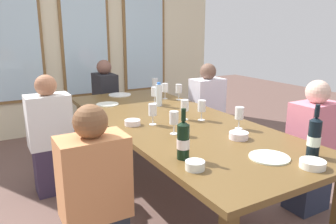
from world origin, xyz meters
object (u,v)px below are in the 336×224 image
at_px(tasting_bowl_2, 195,165).
at_px(seated_person_2, 51,138).
at_px(water_bottle, 159,95).
at_px(wine_glass_8, 153,111).
at_px(dining_table, 172,126).
at_px(seated_person_0, 95,203).
at_px(tasting_bowl_1, 133,122).
at_px(white_plate_2, 120,95).
at_px(white_plate_0, 107,104).
at_px(seated_person_1, 311,150).
at_px(wine_glass_5, 165,88).
at_px(seated_person_4, 106,104).
at_px(wine_bottle_1, 314,137).
at_px(wine_glass_4, 179,89).
at_px(wine_glass_3, 185,106).
at_px(seated_person_3, 207,112).
at_px(wine_glass_6, 154,92).
at_px(white_plate_1, 269,157).
at_px(wine_glass_0, 174,118).
at_px(wine_glass_1, 239,114).
at_px(tasting_bowl_3, 239,135).
at_px(wine_bottle_0, 183,140).
at_px(wine_glass_2, 202,107).

distance_m(tasting_bowl_2, seated_person_2, 1.70).
distance_m(water_bottle, wine_glass_8, 0.66).
bearing_deg(dining_table, seated_person_0, -143.85).
relative_size(tasting_bowl_1, seated_person_2, 0.12).
distance_m(white_plate_2, water_bottle, 0.73).
bearing_deg(wine_glass_8, seated_person_2, 133.76).
xyz_separation_m(white_plate_0, seated_person_1, (1.19, -1.54, -0.22)).
height_order(tasting_bowl_2, wine_glass_5, wine_glass_5).
relative_size(tasting_bowl_2, seated_person_4, 0.10).
bearing_deg(wine_glass_5, dining_table, -115.08).
bearing_deg(wine_bottle_1, wine_glass_4, 85.28).
bearing_deg(dining_table, wine_glass_5, 64.92).
relative_size(wine_glass_3, seated_person_4, 0.16).
bearing_deg(seated_person_3, wine_glass_6, -173.25).
bearing_deg(white_plate_1, wine_glass_0, 110.96).
distance_m(dining_table, wine_glass_0, 0.44).
xyz_separation_m(white_plate_1, wine_glass_5, (0.29, 1.81, 0.12)).
height_order(seated_person_0, seated_person_1, same).
bearing_deg(wine_glass_4, wine_glass_3, -118.00).
distance_m(white_plate_2, wine_glass_1, 1.73).
height_order(tasting_bowl_3, wine_glass_4, wine_glass_4).
bearing_deg(tasting_bowl_2, seated_person_4, 81.25).
height_order(wine_bottle_0, wine_glass_5, wine_bottle_0).
relative_size(wine_glass_1, seated_person_3, 0.16).
height_order(wine_glass_5, seated_person_4, seated_person_4).
distance_m(wine_glass_3, seated_person_0, 1.21).
xyz_separation_m(dining_table, white_plate_2, (0.00, 1.21, 0.06)).
bearing_deg(wine_bottle_0, wine_glass_2, 47.27).
xyz_separation_m(white_plate_0, seated_person_2, (-0.61, -0.15, -0.22)).
relative_size(white_plate_1, seated_person_2, 0.22).
bearing_deg(white_plate_0, white_plate_1, -78.88).
bearing_deg(tasting_bowl_2, wine_glass_3, 60.61).
height_order(wine_bottle_1, water_bottle, wine_bottle_1).
height_order(seated_person_2, seated_person_4, same).
distance_m(water_bottle, wine_glass_3, 0.56).
height_order(tasting_bowl_2, tasting_bowl_3, same).
relative_size(dining_table, white_plate_0, 12.12).
height_order(tasting_bowl_2, wine_glass_2, wine_glass_2).
bearing_deg(white_plate_2, wine_bottle_0, -100.98).
xyz_separation_m(seated_person_1, seated_person_2, (-1.80, 1.39, 0.00)).
bearing_deg(white_plate_1, tasting_bowl_1, 112.50).
distance_m(wine_glass_0, wine_glass_2, 0.45).
relative_size(white_plate_0, tasting_bowl_2, 2.07).
bearing_deg(seated_person_3, wine_glass_5, 173.77).
bearing_deg(wine_glass_4, tasting_bowl_2, -118.78).
bearing_deg(wine_glass_1, seated_person_0, -171.95).
height_order(tasting_bowl_3, seated_person_4, seated_person_4).
relative_size(white_plate_2, seated_person_3, 0.24).
height_order(white_plate_0, tasting_bowl_2, tasting_bowl_2).
bearing_deg(white_plate_0, white_plate_2, 53.47).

